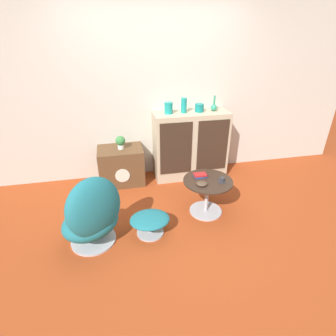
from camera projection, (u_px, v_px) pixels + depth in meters
name	position (u px, v px, depth m)	size (l,w,h in m)	color
ground_plane	(177.00, 226.00, 3.13)	(12.00, 12.00, 0.00)	#9E3D19
wall_back	(154.00, 91.00, 3.80)	(6.40, 0.06, 2.60)	beige
sideboard	(190.00, 145.00, 4.04)	(1.11, 0.45, 1.03)	tan
tv_console	(121.00, 166.00, 3.94)	(0.65, 0.48, 0.55)	brown
egg_chair	(93.00, 215.00, 2.71)	(0.84, 0.83, 0.83)	#B7B7BC
ottoman	(150.00, 221.00, 2.94)	(0.45, 0.38, 0.24)	#B7B7BC
coffee_table	(207.00, 192.00, 3.25)	(0.60, 0.60, 0.46)	#B7B7BC
vase_leftmost	(169.00, 108.00, 3.71)	(0.12, 0.12, 0.16)	teal
vase_inner_left	(184.00, 105.00, 3.74)	(0.08, 0.08, 0.21)	teal
vase_inner_right	(199.00, 108.00, 3.80)	(0.13, 0.13, 0.12)	#147A75
vase_rightmost	(214.00, 107.00, 3.84)	(0.10, 0.10, 0.22)	#2D8E6B
potted_plant	(120.00, 142.00, 3.77)	(0.14, 0.14, 0.19)	silver
teacup	(222.00, 180.00, 3.13)	(0.10, 0.10, 0.06)	#2D2D33
book_stack	(200.00, 175.00, 3.24)	(0.16, 0.11, 0.04)	#1E478C
bowl	(202.00, 183.00, 3.07)	(0.13, 0.13, 0.04)	#4C3828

